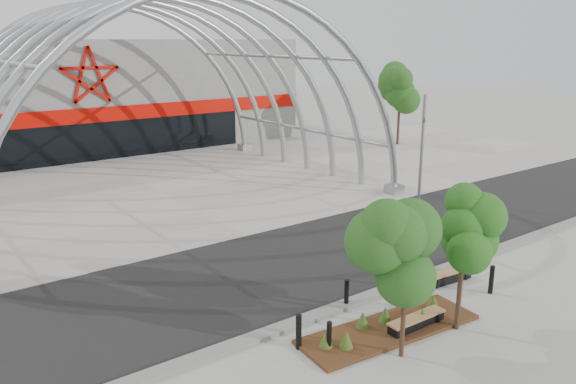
# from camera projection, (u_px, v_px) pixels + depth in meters

# --- Properties ---
(ground) EXTENTS (140.00, 140.00, 0.00)m
(ground) POSITION_uv_depth(u_px,v_px,m) (361.00, 296.00, 18.11)
(ground) COLOR #9A9A94
(ground) RESTS_ON ground
(road) EXTENTS (140.00, 7.00, 0.02)m
(road) POSITION_uv_depth(u_px,v_px,m) (296.00, 262.00, 20.82)
(road) COLOR black
(road) RESTS_ON ground
(forecourt) EXTENTS (60.00, 17.00, 0.04)m
(forecourt) POSITION_uv_depth(u_px,v_px,m) (161.00, 193.00, 30.14)
(forecourt) COLOR #A8A297
(forecourt) RESTS_ON ground
(kerb) EXTENTS (60.00, 0.50, 0.12)m
(kerb) POSITION_uv_depth(u_px,v_px,m) (367.00, 297.00, 17.90)
(kerb) COLOR slate
(kerb) RESTS_ON ground
(arena_building) EXTENTS (34.00, 15.24, 8.00)m
(arena_building) POSITION_uv_depth(u_px,v_px,m) (61.00, 93.00, 43.04)
(arena_building) COLOR slate
(arena_building) RESTS_ON ground
(vault_canopy) EXTENTS (20.80, 15.80, 20.36)m
(vault_canopy) POSITION_uv_depth(u_px,v_px,m) (161.00, 193.00, 30.14)
(vault_canopy) COLOR #999EA4
(vault_canopy) RESTS_ON ground
(planting_bed) EXTENTS (5.62, 2.18, 0.58)m
(planting_bed) POSITION_uv_depth(u_px,v_px,m) (387.00, 326.00, 15.89)
(planting_bed) COLOR #391F0E
(planting_bed) RESTS_ON ground
(signal_pole) EXTENTS (0.30, 0.76, 5.40)m
(signal_pole) POSITION_uv_depth(u_px,v_px,m) (422.00, 146.00, 28.10)
(signal_pole) COLOR slate
(signal_pole) RESTS_ON ground
(street_tree_0) EXTENTS (1.74, 1.74, 3.96)m
(street_tree_0) POSITION_uv_depth(u_px,v_px,m) (407.00, 254.00, 13.93)
(street_tree_0) COLOR #321B12
(street_tree_0) RESTS_ON ground
(street_tree_1) EXTENTS (1.72, 1.72, 4.08)m
(street_tree_1) POSITION_uv_depth(u_px,v_px,m) (465.00, 232.00, 15.29)
(street_tree_1) COLOR black
(street_tree_1) RESTS_ON ground
(bench_0) EXTENTS (1.99, 0.47, 0.42)m
(bench_0) POSITION_uv_depth(u_px,v_px,m) (416.00, 323.00, 15.95)
(bench_0) COLOR black
(bench_0) RESTS_ON ground
(bench_1) EXTENTS (1.90, 0.59, 0.39)m
(bench_1) POSITION_uv_depth(u_px,v_px,m) (449.00, 277.00, 19.09)
(bench_1) COLOR black
(bench_1) RESTS_ON ground
(bollard_0) EXTENTS (0.16, 0.16, 0.99)m
(bollard_0) POSITION_uv_depth(u_px,v_px,m) (299.00, 332.00, 14.89)
(bollard_0) COLOR black
(bollard_0) RESTS_ON ground
(bollard_1) EXTENTS (0.14, 0.14, 0.85)m
(bollard_1) POSITION_uv_depth(u_px,v_px,m) (329.00, 337.00, 14.79)
(bollard_1) COLOR black
(bollard_1) RESTS_ON ground
(bollard_2) EXTENTS (0.14, 0.14, 0.88)m
(bollard_2) POSITION_uv_depth(u_px,v_px,m) (347.00, 293.00, 17.27)
(bollard_2) COLOR black
(bollard_2) RESTS_ON ground
(bollard_3) EXTENTS (0.14, 0.14, 0.89)m
(bollard_3) POSITION_uv_depth(u_px,v_px,m) (417.00, 278.00, 18.41)
(bollard_3) COLOR black
(bollard_3) RESTS_ON ground
(bollard_4) EXTENTS (0.15, 0.15, 0.95)m
(bollard_4) POSITION_uv_depth(u_px,v_px,m) (491.00, 280.00, 18.18)
(bollard_4) COLOR black
(bollard_4) RESTS_ON ground
(bg_tree_1) EXTENTS (2.70, 2.70, 5.91)m
(bg_tree_1) POSITION_uv_depth(u_px,v_px,m) (400.00, 90.00, 42.98)
(bg_tree_1) COLOR #2E1F14
(bg_tree_1) RESTS_ON ground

